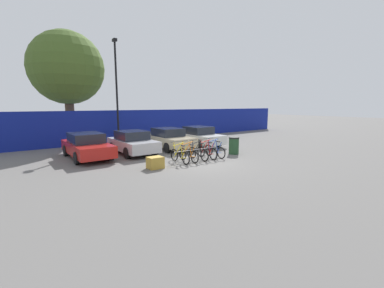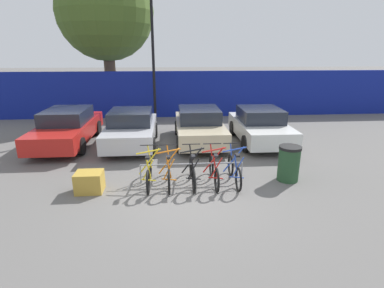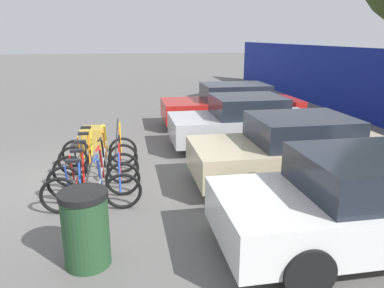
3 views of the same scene
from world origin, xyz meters
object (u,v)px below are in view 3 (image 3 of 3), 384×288
(cargo_crate, at_px, (94,138))
(car_beige, at_px, (296,151))
(bike_rack, at_px, (104,162))
(car_white, at_px, (360,203))
(trash_bin, at_px, (86,228))
(bicycle_orange, at_px, (98,158))
(bicycle_red, at_px, (94,178))
(bicycle_black, at_px, (96,168))
(bicycle_yellow, at_px, (100,150))
(car_silver, at_px, (244,122))
(car_red, at_px, (232,105))
(bicycle_blue, at_px, (92,191))

(cargo_crate, bearing_deg, car_beige, 51.70)
(bike_rack, relative_size, car_white, 0.74)
(car_beige, height_order, trash_bin, car_beige)
(bicycle_orange, xyz_separation_m, car_white, (3.68, 3.77, 0.31))
(bicycle_red, relative_size, car_white, 0.43)
(bicycle_black, relative_size, bicycle_red, 1.00)
(bicycle_yellow, distance_m, trash_bin, 3.98)
(bicycle_black, distance_m, cargo_crate, 2.77)
(bike_rack, relative_size, bicycle_orange, 1.72)
(bike_rack, bearing_deg, bicycle_yellow, -172.91)
(bicycle_red, height_order, car_silver, car_silver)
(bike_rack, xyz_separation_m, bicycle_yellow, (-1.19, -0.15, -0.10))
(bicycle_yellow, xyz_separation_m, car_silver, (-0.90, 3.75, 0.31))
(bike_rack, xyz_separation_m, car_red, (-4.65, 3.99, 0.22))
(bicycle_blue, height_order, cargo_crate, bicycle_blue)
(car_silver, xyz_separation_m, car_beige, (2.68, 0.22, 0.00))
(cargo_crate, bearing_deg, bike_rack, 8.43)
(bicycle_yellow, relative_size, car_beige, 0.41)
(car_beige, height_order, cargo_crate, car_beige)
(car_silver, bearing_deg, trash_bin, -37.15)
(car_silver, bearing_deg, bike_rack, -59.84)
(bicycle_yellow, xyz_separation_m, car_red, (-3.45, 4.14, 0.31))
(bicycle_red, xyz_separation_m, trash_bin, (2.17, 0.06, 0.14))
(car_red, height_order, trash_bin, car_red)
(car_silver, relative_size, cargo_crate, 5.57)
(bicycle_yellow, distance_m, bicycle_black, 1.20)
(bicycle_blue, bearing_deg, cargo_crate, -174.23)
(car_white, xyz_separation_m, trash_bin, (-0.25, -3.72, -0.17))
(cargo_crate, bearing_deg, bicycle_blue, 3.76)
(bicycle_yellow, distance_m, car_beige, 4.37)
(bicycle_orange, bearing_deg, cargo_crate, -170.48)
(car_red, xyz_separation_m, car_beige, (5.23, -0.16, -0.00))
(car_silver, height_order, cargo_crate, car_silver)
(trash_bin, bearing_deg, car_beige, 119.27)
(bicycle_yellow, xyz_separation_m, car_beige, (1.78, 3.97, 0.31))
(bicycle_black, bearing_deg, trash_bin, 0.31)
(bicycle_yellow, xyz_separation_m, bicycle_blue, (2.39, 0.00, 0.00))
(bicycle_black, distance_m, bicycle_blue, 1.19)
(car_silver, distance_m, cargo_crate, 4.09)
(car_beige, xyz_separation_m, trash_bin, (2.19, -3.91, -0.17))
(bicycle_yellow, distance_m, bicycle_blue, 2.39)
(car_silver, bearing_deg, bicycle_yellow, -76.52)
(bicycle_yellow, relative_size, car_white, 0.43)
(bike_rack, bearing_deg, bicycle_black, -88.22)
(bicycle_yellow, bearing_deg, trash_bin, 4.35)
(bike_rack, distance_m, bicycle_black, 0.18)
(car_red, xyz_separation_m, car_silver, (2.55, -0.38, -0.00))
(car_white, relative_size, trash_bin, 3.84)
(bicycle_yellow, bearing_deg, car_red, 133.36)
(bicycle_red, distance_m, cargo_crate, 3.38)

